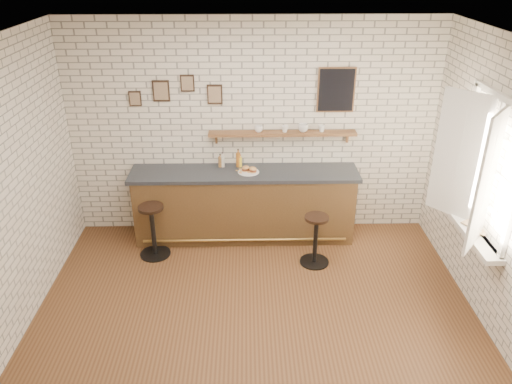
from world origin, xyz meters
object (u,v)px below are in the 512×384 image
bitters_bottle_brown (220,162)px  bitters_bottle_amber (238,160)px  bar_stool_left (153,229)px  shelf_cup_d (322,129)px  bar_counter (245,204)px  sandwich_plate (249,172)px  bitters_bottle_white (223,161)px  shelf_cup_a (259,129)px  book_lower (468,227)px  book_upper (470,227)px  bar_stool_right (316,238)px  shelf_cup_b (285,129)px  ciabatta_sandwich (249,169)px  shelf_cup_c (303,128)px  condiment_bottle_yellow (240,162)px

bitters_bottle_brown → bitters_bottle_amber: bitters_bottle_amber is taller
bitters_bottle_amber → bar_stool_left: bitters_bottle_amber is taller
shelf_cup_d → bitters_bottle_brown: bearing=-164.3°
bar_counter → sandwich_plate: sandwich_plate is taller
bitters_bottle_white → shelf_cup_a: size_ratio=1.92×
book_lower → book_upper: 0.04m
bar_stool_left → bar_stool_right: bearing=-6.2°
bitters_bottle_brown → shelf_cup_b: bearing=1.9°
ciabatta_sandwich → shelf_cup_c: shelf_cup_c is taller
bitters_bottle_amber → condiment_bottle_yellow: bearing=0.0°
sandwich_plate → bar_stool_left: 1.48m
bitters_bottle_brown → bar_stool_left: size_ratio=0.26×
ciabatta_sandwich → condiment_bottle_yellow: condiment_bottle_yellow is taller
book_upper → bitters_bottle_amber: bearing=179.1°
shelf_cup_b → bitters_bottle_brown: bearing=144.9°
book_upper → shelf_cup_a: bearing=175.6°
bitters_bottle_amber → shelf_cup_c: 0.98m
bar_stool_right → shelf_cup_b: 1.52m
bitters_bottle_white → bar_stool_left: bearing=-145.2°
shelf_cup_d → bitters_bottle_white: bearing=-164.3°
shelf_cup_b → bar_counter: bearing=162.9°
ciabatta_sandwich → bar_stool_left: ciabatta_sandwich is taller
bitters_bottle_white → shelf_cup_c: shelf_cup_c is taller
sandwich_plate → shelf_cup_d: size_ratio=3.01×
sandwich_plate → bar_stool_right: sandwich_plate is taller
ciabatta_sandwich → bitters_bottle_brown: size_ratio=1.24×
shelf_cup_d → bar_stool_left: bearing=-149.1°
bar_counter → shelf_cup_d: shelf_cup_d is taller
bitters_bottle_white → bar_stool_right: size_ratio=0.31×
bitters_bottle_brown → bitters_bottle_white: size_ratio=0.89×
bitters_bottle_brown → bar_stool_right: 1.68m
bitters_bottle_brown → shelf_cup_c: (1.13, 0.03, 0.47)m
book_lower → shelf_cup_d: bearing=102.0°
book_upper → bar_stool_left: bearing=-163.6°
sandwich_plate → book_lower: bearing=-29.7°
bitters_bottle_brown → bar_stool_left: bearing=-144.2°
shelf_cup_b → shelf_cup_a: bearing=142.9°
bar_counter → book_lower: 2.91m
bitters_bottle_amber → shelf_cup_a: (0.28, 0.03, 0.43)m
shelf_cup_a → bitters_bottle_brown: bearing=144.7°
bitters_bottle_white → book_upper: bitters_bottle_white is taller
sandwich_plate → shelf_cup_d: bearing=12.8°
bar_counter → shelf_cup_d: bearing=10.8°
bitters_bottle_white → ciabatta_sandwich: bearing=-28.2°
ciabatta_sandwich → shelf_cup_d: 1.12m
shelf_cup_a → shelf_cup_c: 0.60m
bitters_bottle_white → bar_stool_left: 1.32m
condiment_bottle_yellow → bar_stool_right: condiment_bottle_yellow is taller
sandwich_plate → condiment_bottle_yellow: bearing=120.8°
bitters_bottle_white → shelf_cup_c: size_ratio=1.55×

